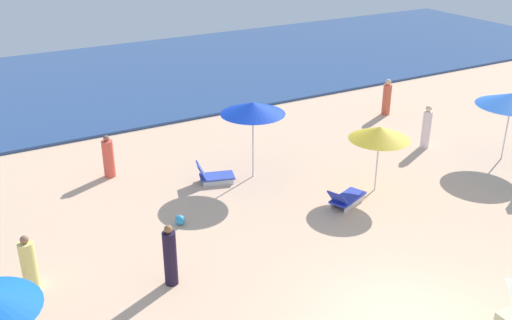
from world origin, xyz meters
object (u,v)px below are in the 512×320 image
Objects in this scene: umbrella_3 at (380,133)px; beachgoer_1 at (108,158)px; beachgoer_7 at (387,98)px; umbrella_1 at (253,108)px; lounge_chair_1_0 at (213,176)px; lounge_chair_3_0 at (346,198)px; beach_ball_0 at (180,220)px; umbrella_4 at (512,99)px; beachgoer_2 at (426,128)px; beachgoer_6 at (170,257)px; beachgoer_0 at (29,265)px.

umbrella_3 is 9.12m from beachgoer_1.
umbrella_3 is 1.39× the size of beachgoer_7.
lounge_chair_1_0 is at bearing 169.70° from umbrella_1.
beach_ball_0 is at bearing 52.56° from lounge_chair_3_0.
umbrella_4 reaches higher than lounge_chair_3_0.
beach_ball_0 is at bearing 4.95° from beachgoer_2.
beachgoer_2 reaches higher than beach_ball_0.
beachgoer_2 reaches higher than lounge_chair_1_0.
beachgoer_2 is 1.01× the size of beachgoer_6.
beachgoer_0 is (-9.35, 0.37, 0.45)m from lounge_chair_3_0.
beachgoer_6 reaches higher than beachgoer_0.
lounge_chair_1_0 is at bearing 18.20° from lounge_chair_3_0.
umbrella_4 is 13.63m from beachgoer_6.
beachgoer_7 is (9.64, 2.41, 0.50)m from lounge_chair_1_0.
umbrella_1 is 1.62× the size of beachgoer_6.
umbrella_4 is 14.28m from beachgoer_1.
umbrella_3 is at bearing -104.92° from beachgoer_0.
beachgoer_1 is (3.56, 5.35, 0.00)m from beachgoer_0.
beach_ball_0 is at bearing -91.04° from beachgoer_0.
umbrella_3 reaches higher than beachgoer_6.
lounge_chair_1_0 is at bearing -59.53° from beachgoer_1.
umbrella_1 is 7.30m from beachgoer_2.
beachgoer_6 is (-4.79, -4.38, -1.71)m from umbrella_1.
beachgoer_1 reaches higher than beach_ball_0.
umbrella_4 is 8.27× the size of beach_ball_0.
lounge_chair_3_0 is 8.14m from beachgoer_1.
beachgoer_1 is at bearing 24.22° from lounge_chair_3_0.
beachgoer_6 is (-13.50, -1.16, -1.52)m from umbrella_4.
beachgoer_6 reaches higher than lounge_chair_1_0.
umbrella_1 is 1.59× the size of beachgoer_2.
lounge_chair_3_0 is at bearing -67.05° from beachgoer_1.
umbrella_4 is at bearing 127.60° from beachgoer_2.
lounge_chair_1_0 is 9.95m from beachgoer_7.
beachgoer_2 reaches higher than lounge_chair_3_0.
beachgoer_1 reaches higher than lounge_chair_3_0.
beachgoer_6 is at bearing -116.91° from beach_ball_0.
beachgoer_0 is at bearing -179.88° from umbrella_3.
beachgoer_2 is at bearing -81.24° from lounge_chair_1_0.
umbrella_4 is 6.10m from beachgoer_7.
beachgoer_7 is (12.55, 0.21, 0.06)m from beachgoer_1.
umbrella_3 reaches higher than lounge_chair_3_0.
umbrella_1 reaches higher than beachgoer_7.
beachgoer_2 reaches higher than beachgoer_6.
umbrella_4 is (7.22, 0.05, 2.05)m from lounge_chair_3_0.
umbrella_4 is 1.52× the size of beachgoer_6.
umbrella_3 reaches higher than beachgoer_2.
umbrella_3 is 7.27× the size of beach_ball_0.
umbrella_3 is 8.02m from beachgoer_6.
lounge_chair_3_0 is at bearing 136.83° from beachgoer_6.
umbrella_4 is at bearing -110.74° from lounge_chair_3_0.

